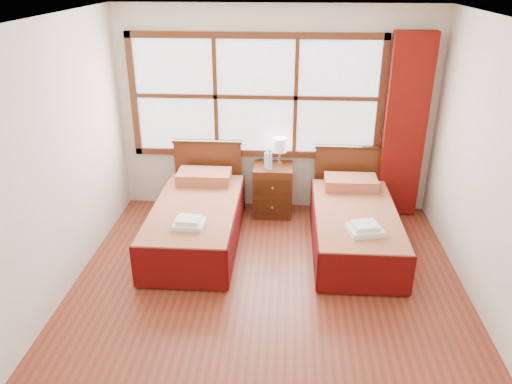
{
  "coord_description": "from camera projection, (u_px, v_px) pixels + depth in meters",
  "views": [
    {
      "loc": [
        0.16,
        -3.91,
        3.0
      ],
      "look_at": [
        -0.14,
        0.7,
        0.89
      ],
      "focal_mm": 35.0,
      "sensor_mm": 36.0,
      "label": 1
    }
  ],
  "objects": [
    {
      "name": "floor",
      "position": [
        266.0,
        306.0,
        4.8
      ],
      "size": [
        4.5,
        4.5,
        0.0
      ],
      "primitive_type": "plane",
      "color": "brown",
      "rests_on": "ground"
    },
    {
      "name": "ceiling",
      "position": [
        269.0,
        23.0,
        3.72
      ],
      "size": [
        4.5,
        4.5,
        0.0
      ],
      "primitive_type": "plane",
      "rotation": [
        3.14,
        0.0,
        0.0
      ],
      "color": "white",
      "rests_on": "wall_back"
    },
    {
      "name": "wall_back",
      "position": [
        275.0,
        112.0,
        6.31
      ],
      "size": [
        4.0,
        0.0,
        4.0
      ],
      "primitive_type": "plane",
      "rotation": [
        1.57,
        0.0,
        0.0
      ],
      "color": "silver",
      "rests_on": "floor"
    },
    {
      "name": "wall_left",
      "position": [
        40.0,
        177.0,
        4.38
      ],
      "size": [
        0.0,
        4.5,
        4.5
      ],
      "primitive_type": "plane",
      "rotation": [
        1.57,
        0.0,
        1.57
      ],
      "color": "silver",
      "rests_on": "floor"
    },
    {
      "name": "wall_right",
      "position": [
        507.0,
        189.0,
        4.14
      ],
      "size": [
        0.0,
        4.5,
        4.5
      ],
      "primitive_type": "plane",
      "rotation": [
        1.57,
        0.0,
        -1.57
      ],
      "color": "silver",
      "rests_on": "floor"
    },
    {
      "name": "window",
      "position": [
        256.0,
        97.0,
        6.2
      ],
      "size": [
        3.16,
        0.06,
        1.56
      ],
      "color": "white",
      "rests_on": "wall_back"
    },
    {
      "name": "curtain",
      "position": [
        405.0,
        128.0,
        6.14
      ],
      "size": [
        0.5,
        0.16,
        2.3
      ],
      "primitive_type": "cube",
      "color": "maroon",
      "rests_on": "wall_back"
    },
    {
      "name": "bed_left",
      "position": [
        197.0,
        219.0,
        5.82
      ],
      "size": [
        0.97,
        1.99,
        0.94
      ],
      "color": "#371D0B",
      "rests_on": "floor"
    },
    {
      "name": "bed_right",
      "position": [
        354.0,
        225.0,
        5.72
      ],
      "size": [
        0.94,
        1.96,
        0.91
      ],
      "color": "#371D0B",
      "rests_on": "floor"
    },
    {
      "name": "nightstand",
      "position": [
        273.0,
        190.0,
        6.48
      ],
      "size": [
        0.5,
        0.49,
        0.66
      ],
      "color": "#532612",
      "rests_on": "floor"
    },
    {
      "name": "towels_left",
      "position": [
        189.0,
        222.0,
        5.21
      ],
      "size": [
        0.33,
        0.29,
        0.09
      ],
      "rotation": [
        0.0,
        0.0,
        -0.04
      ],
      "color": "white",
      "rests_on": "bed_left"
    },
    {
      "name": "towels_right",
      "position": [
        365.0,
        228.0,
        5.13
      ],
      "size": [
        0.4,
        0.37,
        0.1
      ],
      "rotation": [
        0.0,
        0.0,
        0.23
      ],
      "color": "white",
      "rests_on": "bed_right"
    },
    {
      "name": "lamp",
      "position": [
        280.0,
        146.0,
        6.3
      ],
      "size": [
        0.18,
        0.18,
        0.35
      ],
      "color": "gold",
      "rests_on": "nightstand"
    },
    {
      "name": "bottle_near",
      "position": [
        269.0,
        160.0,
        6.21
      ],
      "size": [
        0.07,
        0.07,
        0.25
      ],
      "color": "silver",
      "rests_on": "nightstand"
    },
    {
      "name": "bottle_far",
      "position": [
        267.0,
        160.0,
        6.24
      ],
      "size": [
        0.06,
        0.06,
        0.22
      ],
      "color": "silver",
      "rests_on": "nightstand"
    }
  ]
}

